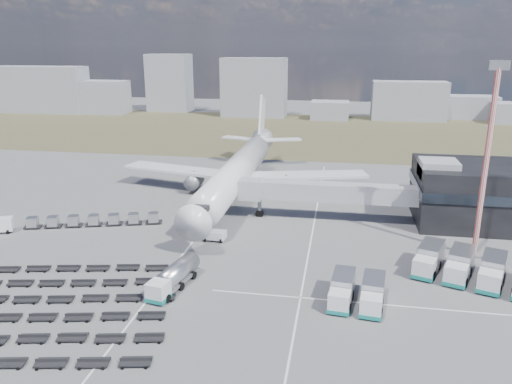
# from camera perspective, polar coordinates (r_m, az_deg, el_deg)

# --- Properties ---
(ground) EXTENTS (420.00, 420.00, 0.00)m
(ground) POSITION_cam_1_polar(r_m,az_deg,el_deg) (71.64, -7.29, -7.82)
(ground) COLOR #565659
(ground) RESTS_ON ground
(grass_strip) EXTENTS (420.00, 90.00, 0.01)m
(grass_strip) POSITION_cam_1_polar(r_m,az_deg,el_deg) (175.81, 3.26, 6.93)
(grass_strip) COLOR #4C432E
(grass_strip) RESTS_ON ground
(lane_markings) EXTENTS (47.12, 110.00, 0.01)m
(lane_markings) POSITION_cam_1_polar(r_m,az_deg,el_deg) (72.24, 0.90, -7.46)
(lane_markings) COLOR silver
(lane_markings) RESTS_ON ground
(terminal) EXTENTS (30.40, 16.40, 11.00)m
(terminal) POSITION_cam_1_polar(r_m,az_deg,el_deg) (93.68, 26.76, -0.20)
(terminal) COLOR black
(terminal) RESTS_ON ground
(jet_bridge) EXTENTS (30.30, 3.80, 7.05)m
(jet_bridge) POSITION_cam_1_polar(r_m,az_deg,el_deg) (86.22, 6.77, 0.04)
(jet_bridge) COLOR #939399
(jet_bridge) RESTS_ON ground
(airliner) EXTENTS (51.59, 64.53, 17.62)m
(airliner) POSITION_cam_1_polar(r_m,az_deg,el_deg) (99.61, -1.98, 2.55)
(airliner) COLOR silver
(airliner) RESTS_ON ground
(skyline) EXTENTS (300.16, 26.31, 25.08)m
(skyline) POSITION_cam_1_polar(r_m,az_deg,el_deg) (214.45, -1.02, 10.96)
(skyline) COLOR gray
(skyline) RESTS_ON ground
(fuel_tanker) EXTENTS (4.23, 9.94, 3.12)m
(fuel_tanker) POSITION_cam_1_polar(r_m,az_deg,el_deg) (63.87, -9.39, -9.54)
(fuel_tanker) COLOR silver
(fuel_tanker) RESTS_ON ground
(pushback_tug) EXTENTS (3.54, 2.03, 1.56)m
(pushback_tug) POSITION_cam_1_polar(r_m,az_deg,el_deg) (78.10, -4.76, -5.00)
(pushback_tug) COLOR silver
(pushback_tug) RESTS_ON ground
(catering_truck) EXTENTS (4.14, 6.00, 2.55)m
(catering_truck) POSITION_cam_1_polar(r_m,az_deg,el_deg) (102.81, 3.86, 0.67)
(catering_truck) COLOR silver
(catering_truck) RESTS_ON ground
(service_trucks_near) EXTENTS (6.81, 7.87, 2.91)m
(service_trucks_near) POSITION_cam_1_polar(r_m,az_deg,el_deg) (60.68, 11.49, -11.11)
(service_trucks_near) COLOR silver
(service_trucks_near) RESTS_ON ground
(service_trucks_far) EXTENTS (16.33, 12.50, 3.21)m
(service_trucks_far) POSITION_cam_1_polar(r_m,az_deg,el_deg) (70.77, 23.80, -7.96)
(service_trucks_far) COLOR silver
(service_trucks_far) RESTS_ON ground
(uld_row) EXTENTS (21.95, 8.03, 1.74)m
(uld_row) POSITION_cam_1_polar(r_m,az_deg,el_deg) (88.09, -18.05, -3.07)
(uld_row) COLOR black
(uld_row) RESTS_ON ground
(baggage_dollies) EXTENTS (34.21, 28.00, 0.72)m
(baggage_dollies) POSITION_cam_1_polar(r_m,az_deg,el_deg) (63.98, -24.34, -12.06)
(baggage_dollies) COLOR black
(baggage_dollies) RESTS_ON ground
(floodlight_mast) EXTENTS (2.57, 2.12, 27.41)m
(floodlight_mast) POSITION_cam_1_polar(r_m,az_deg,el_deg) (75.38, 24.80, 3.02)
(floodlight_mast) COLOR red
(floodlight_mast) RESTS_ON ground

